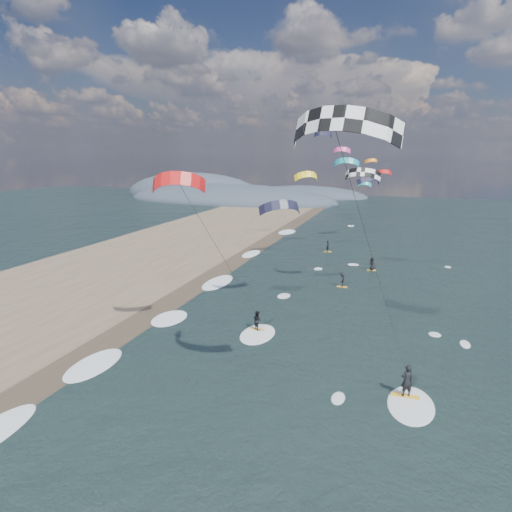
% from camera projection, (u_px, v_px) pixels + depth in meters
% --- Properties ---
extents(ground, '(260.00, 260.00, 0.00)m').
position_uv_depth(ground, '(193.00, 459.00, 20.16)').
color(ground, black).
rests_on(ground, ground).
extents(wet_sand_strip, '(3.00, 240.00, 0.00)m').
position_uv_depth(wet_sand_strip, '(114.00, 338.00, 33.16)').
color(wet_sand_strip, '#382D23').
rests_on(wet_sand_strip, ground).
extents(coastal_hills, '(80.00, 41.00, 15.00)m').
position_uv_depth(coastal_hills, '(224.00, 198.00, 133.42)').
color(coastal_hills, '#3D4756').
rests_on(coastal_hills, ground).
extents(kitesurfer_near_a, '(8.18, 8.87, 16.34)m').
position_uv_depth(kitesurfer_near_a, '(350.00, 182.00, 18.63)').
color(kitesurfer_near_a, yellow).
rests_on(kitesurfer_near_a, ground).
extents(kitesurfer_near_b, '(6.98, 8.62, 13.50)m').
position_uv_depth(kitesurfer_near_b, '(206.00, 235.00, 29.59)').
color(kitesurfer_near_b, yellow).
rests_on(kitesurfer_near_b, ground).
extents(far_kitesurfers, '(7.93, 16.89, 1.64)m').
position_uv_depth(far_kitesurfers, '(350.00, 267.00, 50.75)').
color(far_kitesurfers, yellow).
rests_on(far_kitesurfers, ground).
extents(bg_kite_field, '(11.38, 74.05, 10.54)m').
position_uv_depth(bg_kite_field, '(351.00, 169.00, 64.43)').
color(bg_kite_field, '#D83F8C').
rests_on(bg_kite_field, ground).
extents(shoreline_surf, '(2.40, 79.40, 0.11)m').
position_uv_depth(shoreline_surf, '(160.00, 318.00, 37.14)').
color(shoreline_surf, white).
rests_on(shoreline_surf, ground).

